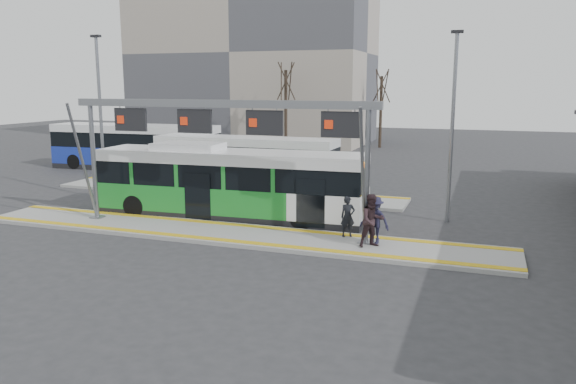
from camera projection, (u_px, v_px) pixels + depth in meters
name	position (u px, v px, depth m)	size (l,w,h in m)	color
ground	(228.00, 236.00, 22.41)	(120.00, 120.00, 0.00)	#2D2D30
platform_main	(228.00, 234.00, 22.39)	(22.00, 3.00, 0.15)	gray
platform_second	(225.00, 192.00, 31.11)	(20.00, 3.00, 0.15)	gray
tactile_main	(228.00, 232.00, 22.38)	(22.00, 2.65, 0.02)	gold
tactile_second	(234.00, 187.00, 32.16)	(20.00, 0.35, 0.02)	gold
gantry	(220.00, 127.00, 21.95)	(13.00, 1.68, 5.20)	slate
apartment_block	(254.00, 53.00, 58.60)	(24.50, 12.50, 18.40)	#A39788
hero_bus	(230.00, 184.00, 25.18)	(12.26, 3.17, 3.34)	black
bg_bus_green	(245.00, 161.00, 34.05)	(11.34, 2.55, 2.83)	black
bg_bus_blue	(135.00, 147.00, 39.83)	(12.25, 3.23, 3.17)	black
passenger_a	(348.00, 217.00, 21.57)	(0.57, 0.38, 1.57)	black
passenger_b	(372.00, 221.00, 20.17)	(0.94, 0.73, 1.93)	#2D1E22
passenger_c	(375.00, 220.00, 20.60)	(1.15, 0.66, 1.78)	#1F1E37
tree_left	(286.00, 82.00, 49.49)	(1.40, 1.40, 8.17)	#382B21
tree_mid	(382.00, 86.00, 52.82)	(1.40, 1.40, 7.64)	#382B21
tree_far	(145.00, 80.00, 58.63)	(1.40, 1.40, 8.52)	#382B21
lamp_west	(101.00, 115.00, 28.58)	(0.50, 0.25, 8.37)	slate
lamp_east	(452.00, 123.00, 23.82)	(0.50, 0.25, 8.14)	slate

